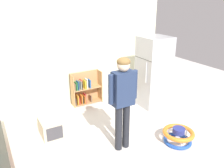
# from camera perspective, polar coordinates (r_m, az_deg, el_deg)

# --- Properties ---
(ground_plane) EXTENTS (12.00, 12.00, 0.00)m
(ground_plane) POSITION_cam_1_polar(r_m,az_deg,el_deg) (4.45, 2.13, -15.74)
(ground_plane) COLOR silver
(ground_plane) RESTS_ON ground
(back_wall) EXTENTS (5.20, 0.06, 2.70)m
(back_wall) POSITION_cam_1_polar(r_m,az_deg,el_deg) (5.83, -9.90, 7.65)
(back_wall) COLOR beige
(back_wall) RESTS_ON ground
(refrigerator) EXTENTS (0.73, 0.68, 1.78)m
(refrigerator) POSITION_cam_1_polar(r_m,az_deg,el_deg) (5.84, 10.32, 2.96)
(refrigerator) COLOR #B7BABF
(refrigerator) RESTS_ON ground
(bookshelf) EXTENTS (0.80, 0.28, 0.85)m
(bookshelf) POSITION_cam_1_polar(r_m,az_deg,el_deg) (6.02, -6.93, -1.52)
(bookshelf) COLOR tan
(bookshelf) RESTS_ON ground
(standing_person) EXTENTS (0.57, 0.23, 1.75)m
(standing_person) POSITION_cam_1_polar(r_m,az_deg,el_deg) (3.94, 2.75, -2.98)
(standing_person) COLOR #21242B
(standing_person) RESTS_ON ground
(baby_walker) EXTENTS (0.60, 0.60, 0.32)m
(baby_walker) POSITION_cam_1_polar(r_m,az_deg,el_deg) (4.69, 16.25, -12.27)
(baby_walker) COLOR blue
(baby_walker) RESTS_ON ground
(pet_carrier) EXTENTS (0.42, 0.55, 0.36)m
(pet_carrier) POSITION_cam_1_polar(r_m,az_deg,el_deg) (4.88, -15.04, -10.37)
(pet_carrier) COLOR beige
(pet_carrier) RESTS_ON ground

